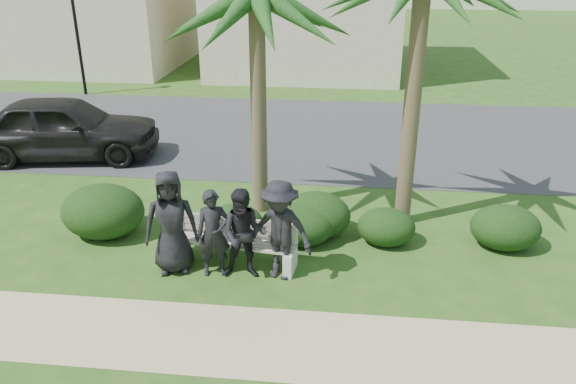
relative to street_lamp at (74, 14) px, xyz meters
name	(u,v)px	position (x,y,z in m)	size (l,w,h in m)	color
ground	(281,275)	(9.00, -12.00, -2.94)	(160.00, 160.00, 0.00)	#234A15
footpath	(266,342)	(9.00, -13.80, -2.94)	(30.00, 1.60, 0.01)	tan
asphalt_street	(313,134)	(9.00, -4.00, -2.94)	(160.00, 8.00, 0.01)	#2D2D30
street_lamp	(74,14)	(0.00, 0.00, 0.00)	(0.36, 0.36, 4.29)	black
park_bench	(232,246)	(8.09, -11.71, -2.58)	(2.33, 0.78, 0.80)	gray
man_a	(171,222)	(7.14, -12.02, -2.03)	(0.90, 0.58, 1.84)	black
man_b	(213,233)	(7.87, -12.07, -2.17)	(0.56, 0.37, 1.55)	black
man_c	(244,234)	(8.40, -12.09, -2.14)	(0.78, 0.61, 1.60)	black
man_d	(280,231)	(8.99, -12.04, -2.06)	(1.14, 0.66, 1.76)	black
hedge_a	(103,210)	(5.39, -10.88, -2.42)	(1.61, 1.33, 1.05)	black
hedge_b	(235,222)	(7.97, -10.79, -2.59)	(1.10, 0.91, 0.71)	black
hedge_c	(303,224)	(9.27, -10.80, -2.56)	(1.18, 0.97, 0.77)	black
hedge_d	(315,214)	(9.49, -10.44, -2.50)	(1.37, 1.13, 0.89)	black
hedge_e	(386,226)	(10.84, -10.64, -2.59)	(1.09, 0.90, 0.71)	black
hedge_f	(506,226)	(13.04, -10.53, -2.52)	(1.28, 1.06, 0.84)	black
car_a	(64,128)	(2.62, -6.78, -2.11)	(1.96, 4.86, 1.66)	black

